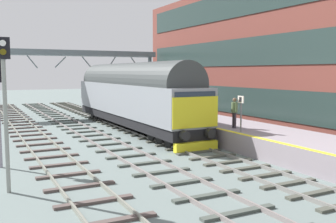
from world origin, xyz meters
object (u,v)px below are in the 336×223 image
diesel_locomotive (132,94)px  waiting_passenger (234,110)px  platform_number_sign (241,108)px  signal_post_near (5,99)px

diesel_locomotive → waiting_passenger: diesel_locomotive is taller
platform_number_sign → waiting_passenger: size_ratio=1.12×
diesel_locomotive → platform_number_sign: diesel_locomotive is taller
diesel_locomotive → platform_number_sign: 9.90m
diesel_locomotive → platform_number_sign: (2.07, -9.68, -0.24)m
diesel_locomotive → signal_post_near: 14.67m
signal_post_near → waiting_passenger: (11.72, 3.14, -1.18)m
platform_number_sign → signal_post_near: bearing=-170.7°
platform_number_sign → waiting_passenger: platform_number_sign is taller
diesel_locomotive → signal_post_near: signal_post_near is taller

